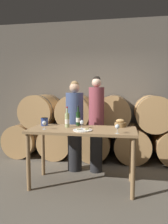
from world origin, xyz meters
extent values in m
plane|color=#665E51|center=(0.00, 0.00, 0.00)|extent=(10.00, 10.00, 0.00)
cube|color=#60594F|center=(0.00, 2.10, 1.60)|extent=(10.00, 0.12, 3.20)
cylinder|color=tan|center=(-1.67, 1.50, 0.38)|extent=(0.75, 0.96, 0.75)
cylinder|color=#2D2D33|center=(-1.67, 1.19, 0.38)|extent=(0.76, 0.02, 0.76)
cylinder|color=#2D2D33|center=(-1.67, 1.81, 0.38)|extent=(0.76, 0.02, 0.76)
cylinder|color=tan|center=(-0.84, 1.50, 0.38)|extent=(0.75, 0.96, 0.75)
cylinder|color=#2D2D33|center=(-0.84, 1.19, 0.38)|extent=(0.76, 0.02, 0.76)
cylinder|color=#2D2D33|center=(-0.84, 1.81, 0.38)|extent=(0.76, 0.02, 0.76)
cylinder|color=tan|center=(0.00, 1.50, 0.38)|extent=(0.75, 0.96, 0.75)
cylinder|color=#2D2D33|center=(0.00, 1.19, 0.38)|extent=(0.76, 0.02, 0.76)
cylinder|color=#2D2D33|center=(0.00, 1.81, 0.38)|extent=(0.76, 0.02, 0.76)
cylinder|color=tan|center=(0.84, 1.50, 0.38)|extent=(0.75, 0.96, 0.75)
cylinder|color=#2D2D33|center=(0.84, 1.19, 0.38)|extent=(0.76, 0.02, 0.76)
cylinder|color=#2D2D33|center=(0.84, 1.81, 0.38)|extent=(0.76, 0.02, 0.76)
cylinder|color=tan|center=(-1.25, 1.50, 1.05)|extent=(0.75, 0.96, 0.75)
cylinder|color=#2D2D33|center=(-1.25, 1.19, 1.05)|extent=(0.76, 0.02, 0.76)
cylinder|color=#2D2D33|center=(-1.25, 1.81, 1.05)|extent=(0.76, 0.02, 0.76)
cylinder|color=tan|center=(-0.42, 1.50, 1.05)|extent=(0.75, 0.96, 0.75)
cylinder|color=#2D2D33|center=(-0.42, 1.19, 1.05)|extent=(0.76, 0.02, 0.76)
cylinder|color=#2D2D33|center=(-0.42, 1.81, 1.05)|extent=(0.76, 0.02, 0.76)
cylinder|color=tan|center=(0.42, 1.50, 1.05)|extent=(0.75, 0.96, 0.75)
cylinder|color=#2D2D33|center=(0.42, 1.19, 1.05)|extent=(0.76, 0.02, 0.76)
cylinder|color=#2D2D33|center=(0.42, 1.81, 1.05)|extent=(0.76, 0.02, 0.76)
cylinder|color=tan|center=(1.25, 1.50, 1.05)|extent=(0.75, 0.96, 0.75)
cylinder|color=#2D2D33|center=(1.25, 1.19, 1.05)|extent=(0.76, 0.02, 0.76)
cylinder|color=#2D2D33|center=(1.25, 1.81, 1.05)|extent=(0.76, 0.02, 0.76)
cylinder|color=#99754C|center=(-0.78, -0.31, 0.45)|extent=(0.06, 0.06, 0.89)
cylinder|color=#99754C|center=(0.78, -0.31, 0.45)|extent=(0.06, 0.06, 0.89)
cylinder|color=#99754C|center=(-0.78, 0.31, 0.45)|extent=(0.06, 0.06, 0.89)
cylinder|color=#99754C|center=(0.78, 0.31, 0.45)|extent=(0.06, 0.06, 0.89)
cube|color=#99754C|center=(0.00, 0.00, 0.91)|extent=(1.68, 0.74, 0.04)
cylinder|color=#232326|center=(-0.27, 0.65, 0.41)|extent=(0.27, 0.27, 0.83)
cylinder|color=#3D4C75|center=(-0.27, 0.65, 1.16)|extent=(0.33, 0.33, 0.66)
sphere|color=tan|center=(-0.27, 0.65, 1.58)|extent=(0.19, 0.19, 0.19)
sphere|color=olive|center=(-0.27, 0.66, 1.63)|extent=(0.15, 0.15, 0.15)
cylinder|color=#232326|center=(0.14, 0.65, 0.44)|extent=(0.23, 0.23, 0.89)
cylinder|color=#8C3D47|center=(0.14, 0.65, 1.24)|extent=(0.28, 0.28, 0.70)
sphere|color=beige|center=(0.14, 0.65, 1.67)|extent=(0.17, 0.17, 0.17)
sphere|color=black|center=(0.14, 0.66, 1.72)|extent=(0.14, 0.14, 0.14)
cylinder|color=#193819|center=(-0.13, 0.30, 1.05)|extent=(0.07, 0.07, 0.23)
cylinder|color=#193819|center=(-0.13, 0.30, 1.21)|extent=(0.03, 0.03, 0.08)
cylinder|color=black|center=(-0.13, 0.30, 1.26)|extent=(0.03, 0.03, 0.02)
cylinder|color=white|center=(-0.13, 0.30, 1.03)|extent=(0.07, 0.07, 0.07)
cylinder|color=#ADBC7F|center=(-0.27, 0.09, 1.05)|extent=(0.07, 0.07, 0.23)
cylinder|color=#ADBC7F|center=(-0.27, 0.09, 1.21)|extent=(0.03, 0.03, 0.08)
cylinder|color=maroon|center=(-0.27, 0.09, 1.26)|extent=(0.03, 0.03, 0.02)
cylinder|color=white|center=(-0.27, 0.09, 1.03)|extent=(0.07, 0.07, 0.07)
cylinder|color=navy|center=(-0.69, 0.18, 1.00)|extent=(0.12, 0.12, 0.13)
cylinder|color=navy|center=(-0.69, 0.18, 1.06)|extent=(0.12, 0.12, 0.01)
cylinder|color=olive|center=(0.59, 0.28, 0.97)|extent=(0.19, 0.19, 0.07)
ellipsoid|color=tan|center=(0.59, 0.28, 1.03)|extent=(0.14, 0.08, 0.06)
cylinder|color=white|center=(0.03, -0.16, 0.94)|extent=(0.29, 0.29, 0.01)
cube|color=#E0CC7F|center=(0.09, -0.13, 0.96)|extent=(0.07, 0.06, 0.02)
cube|color=beige|center=(-0.03, -0.18, 0.96)|extent=(0.07, 0.06, 0.02)
cylinder|color=white|center=(-0.58, -0.15, 0.93)|extent=(0.06, 0.06, 0.00)
cylinder|color=white|center=(-0.58, -0.15, 0.97)|extent=(0.01, 0.01, 0.07)
sphere|color=white|center=(-0.58, -0.15, 1.03)|extent=(0.07, 0.07, 0.07)
cylinder|color=white|center=(-0.01, 0.03, 0.93)|extent=(0.06, 0.06, 0.00)
cylinder|color=white|center=(-0.01, 0.03, 0.97)|extent=(0.01, 0.01, 0.07)
sphere|color=white|center=(-0.01, 0.03, 1.03)|extent=(0.07, 0.07, 0.07)
cylinder|color=white|center=(0.55, -0.28, 0.93)|extent=(0.06, 0.06, 0.00)
cylinder|color=white|center=(0.55, -0.28, 0.97)|extent=(0.01, 0.01, 0.07)
sphere|color=white|center=(0.55, -0.28, 1.03)|extent=(0.07, 0.07, 0.07)
camera|label=1|loc=(0.62, -3.33, 1.56)|focal=35.00mm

